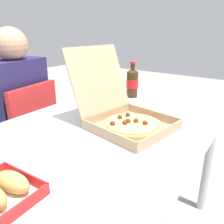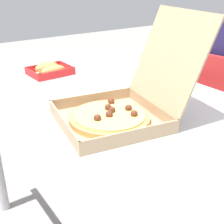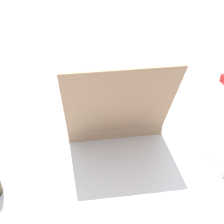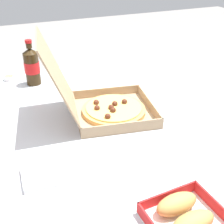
{
  "view_description": "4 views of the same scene",
  "coord_description": "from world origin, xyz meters",
  "px_view_note": "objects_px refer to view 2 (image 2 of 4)",
  "views": [
    {
      "loc": [
        -0.75,
        -0.57,
        1.15
      ],
      "look_at": [
        0.05,
        -0.01,
        0.78
      ],
      "focal_mm": 36.82,
      "sensor_mm": 36.0,
      "label": 1
    },
    {
      "loc": [
        0.79,
        -0.61,
        1.16
      ],
      "look_at": [
        0.03,
        -0.08,
        0.74
      ],
      "focal_mm": 48.5,
      "sensor_mm": 36.0,
      "label": 2
    },
    {
      "loc": [
        0.32,
        0.73,
        1.43
      ],
      "look_at": [
        0.07,
        -0.04,
        0.77
      ],
      "focal_mm": 48.13,
      "sensor_mm": 36.0,
      "label": 3
    },
    {
      "loc": [
        -0.92,
        0.31,
        1.34
      ],
      "look_at": [
        -0.01,
        -0.08,
        0.78
      ],
      "focal_mm": 47.09,
      "sensor_mm": 36.0,
      "label": 4
    }
  ],
  "objects_px": {
    "bread_side_box": "(50,70)",
    "napkin_pile": "(140,78)",
    "pizza_box_open": "(121,106)",
    "paper_menu": "(160,210)"
  },
  "relations": [
    {
      "from": "bread_side_box",
      "to": "paper_menu",
      "type": "height_order",
      "value": "bread_side_box"
    },
    {
      "from": "pizza_box_open",
      "to": "bread_side_box",
      "type": "relative_size",
      "value": 2.46
    },
    {
      "from": "bread_side_box",
      "to": "napkin_pile",
      "type": "bearing_deg",
      "value": 45.22
    },
    {
      "from": "bread_side_box",
      "to": "napkin_pile",
      "type": "relative_size",
      "value": 1.79
    },
    {
      "from": "napkin_pile",
      "to": "bread_side_box",
      "type": "bearing_deg",
      "value": -134.78
    },
    {
      "from": "paper_menu",
      "to": "napkin_pile",
      "type": "bearing_deg",
      "value": 158.56
    },
    {
      "from": "pizza_box_open",
      "to": "napkin_pile",
      "type": "relative_size",
      "value": 4.4
    },
    {
      "from": "bread_side_box",
      "to": "napkin_pile",
      "type": "height_order",
      "value": "bread_side_box"
    },
    {
      "from": "bread_side_box",
      "to": "pizza_box_open",
      "type": "bearing_deg",
      "value": -1.17
    },
    {
      "from": "bread_side_box",
      "to": "paper_menu",
      "type": "bearing_deg",
      "value": -11.51
    }
  ]
}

